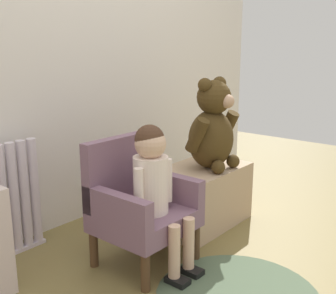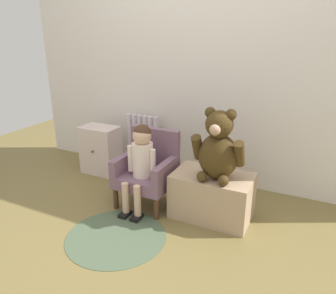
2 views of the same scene
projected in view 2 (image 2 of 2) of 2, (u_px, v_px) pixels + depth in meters
ground_plane at (134, 244)px, 2.30m from camera, size 6.00×6.00×0.00m
back_wall at (203, 55)px, 2.95m from camera, size 3.80×0.05×2.40m
radiator at (143, 144)px, 3.40m from camera, size 0.37×0.05×0.60m
small_dresser at (101, 150)px, 3.38m from camera, size 0.38×0.27×0.49m
child_armchair at (148, 169)px, 2.76m from camera, size 0.45×0.41×0.63m
child_figure at (141, 156)px, 2.62m from camera, size 0.25×0.35×0.72m
low_bench at (212, 196)px, 2.59m from camera, size 0.61×0.38×0.36m
large_teddy_bear at (218, 149)px, 2.39m from camera, size 0.39×0.28×0.54m
floor_rug at (116, 236)px, 2.38m from camera, size 0.73×0.73×0.01m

